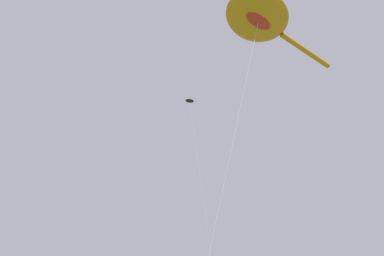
{
  "coord_description": "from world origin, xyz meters",
  "views": [
    {
      "loc": [
        -9.21,
        4.34,
        1.55
      ],
      "look_at": [
        1.9,
        9.96,
        10.93
      ],
      "focal_mm": 27.02,
      "sensor_mm": 36.0,
      "label": 1
    }
  ],
  "objects": [
    {
      "name": "small_kite_box_yellow",
      "position": [
        11.77,
        15.18,
        22.51
      ],
      "size": [
        1.88,
        2.68,
        23.19
      ],
      "rotation": [
        0.0,
        0.0,
        -0.92
      ],
      "color": "black",
      "rests_on": "ground"
    },
    {
      "name": "big_show_kite",
      "position": [
        2.82,
        5.3,
        19.24
      ],
      "size": [
        9.54,
        8.72,
        19.78
      ],
      "rotation": [
        0.0,
        0.0,
        2.62
      ],
      "color": "orange",
      "rests_on": "ground"
    }
  ]
}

